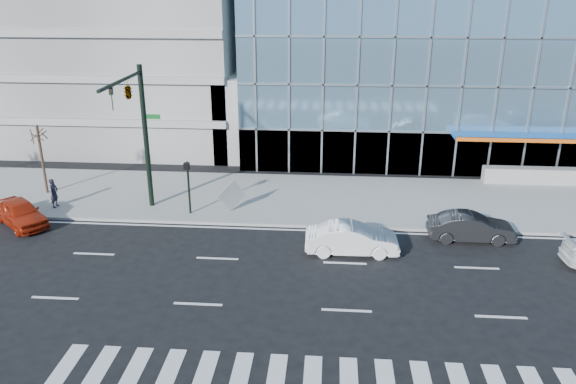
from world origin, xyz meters
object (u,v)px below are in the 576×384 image
(red_sedan, at_px, (20,213))
(street_tree_near, at_px, (38,135))
(pedestrian, at_px, (54,193))
(ped_signal_post, at_px, (188,180))
(white_sedan, at_px, (352,239))
(tilted_panel, at_px, (232,195))
(traffic_signal, at_px, (134,107))
(dark_sedan, at_px, (471,227))

(red_sedan, bearing_deg, street_tree_near, 50.40)
(street_tree_near, xyz_separation_m, pedestrian, (1.59, -2.18, -2.79))
(ped_signal_post, xyz_separation_m, red_sedan, (-8.71, -1.91, -1.44))
(white_sedan, xyz_separation_m, tilted_panel, (-6.55, 4.45, 0.33))
(street_tree_near, bearing_deg, traffic_signal, -22.71)
(white_sedan, relative_size, pedestrian, 2.65)
(tilted_panel, bearing_deg, dark_sedan, -50.65)
(street_tree_near, height_order, white_sedan, street_tree_near)
(red_sedan, bearing_deg, pedestrian, 21.20)
(street_tree_near, xyz_separation_m, white_sedan, (18.32, -6.39, -3.05))
(traffic_signal, bearing_deg, dark_sedan, -5.18)
(white_sedan, relative_size, tilted_panel, 3.42)
(white_sedan, bearing_deg, street_tree_near, 69.28)
(dark_sedan, height_order, pedestrian, pedestrian)
(traffic_signal, relative_size, ped_signal_post, 2.67)
(white_sedan, bearing_deg, traffic_signal, 71.52)
(white_sedan, height_order, red_sedan, white_sedan)
(street_tree_near, xyz_separation_m, tilted_panel, (11.78, -1.94, -2.72))
(ped_signal_post, bearing_deg, tilted_panel, 15.20)
(traffic_signal, xyz_separation_m, pedestrian, (-5.41, 0.75, -5.18))
(red_sedan, bearing_deg, traffic_signal, -35.78)
(tilted_panel, bearing_deg, traffic_signal, 152.64)
(traffic_signal, relative_size, dark_sedan, 1.88)
(ped_signal_post, bearing_deg, pedestrian, 177.26)
(street_tree_near, xyz_separation_m, dark_sedan, (24.32, -4.50, -3.08))
(traffic_signal, height_order, tilted_panel, traffic_signal)
(red_sedan, distance_m, tilted_panel, 11.28)
(ped_signal_post, relative_size, tilted_panel, 2.31)
(traffic_signal, height_order, street_tree_near, traffic_signal)
(street_tree_near, bearing_deg, white_sedan, -19.22)
(ped_signal_post, distance_m, dark_sedan, 15.02)
(pedestrian, bearing_deg, red_sedan, 166.85)
(street_tree_near, relative_size, red_sedan, 1.03)
(traffic_signal, xyz_separation_m, dark_sedan, (17.32, -1.57, -5.46))
(pedestrian, height_order, tilted_panel, tilted_panel)
(street_tree_near, bearing_deg, pedestrian, -53.91)
(street_tree_near, bearing_deg, dark_sedan, -10.48)
(traffic_signal, height_order, pedestrian, traffic_signal)
(tilted_panel, bearing_deg, red_sedan, 153.86)
(ped_signal_post, xyz_separation_m, tilted_panel, (2.28, 0.62, -1.08))
(street_tree_near, relative_size, pedestrian, 2.52)
(pedestrian, bearing_deg, street_tree_near, 42.05)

